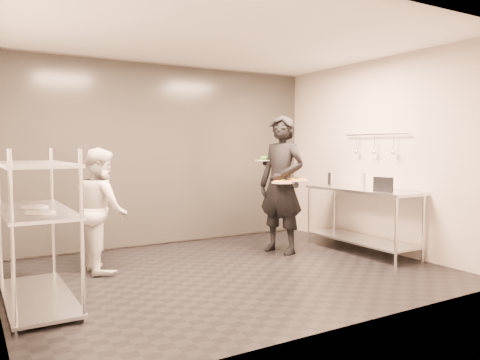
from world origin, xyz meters
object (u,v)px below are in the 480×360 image
prep_counter (361,209)px  bottle_dark (330,179)px  waiter (282,185)px  pos_monitor (383,184)px  chef (101,210)px  pizza_plate_near (283,182)px  pass_rack (36,224)px  pizza_plate_far (297,180)px  salad_plate (264,159)px  bottle_green (363,181)px  bottle_clear (331,178)px

prep_counter → bottle_dark: 0.90m
waiter → pos_monitor: size_ratio=7.12×
pos_monitor → chef: bearing=148.9°
pizza_plate_near → bottle_dark: bearing=19.3°
pass_rack → waiter: 3.37m
waiter → pos_monitor: (0.89, -1.06, 0.04)m
pos_monitor → pizza_plate_far: bearing=122.3°
prep_counter → pos_monitor: 0.65m
pizza_plate_far → pos_monitor: size_ratio=1.16×
pizza_plate_near → salad_plate: salad_plate is taller
waiter → bottle_green: waiter is taller
prep_counter → pizza_plate_far: 1.05m
waiter → chef: 2.50m
pass_rack → bottle_green: (4.25, -0.11, 0.27)m
bottle_green → pass_rack: bearing=178.6°
pos_monitor → bottle_green: size_ratio=1.17×
waiter → bottle_green: (0.93, -0.67, 0.06)m
waiter → chef: (-2.47, 0.31, -0.23)m
bottle_green → bottle_clear: size_ratio=1.13×
chef → bottle_dark: bearing=-92.4°
pass_rack → chef: chef is taller
bottle_dark → bottle_clear: bearing=0.0°
pizza_plate_far → bottle_green: 0.93m
chef → bottle_green: (3.40, -0.98, 0.28)m
bottle_dark → salad_plate: bearing=176.5°
bottle_green → bottle_clear: 0.93m
bottle_clear → prep_counter: bearing=-98.6°
pizza_plate_near → pos_monitor: (1.01, -0.87, -0.01)m
salad_plate → bottle_dark: 1.25m
pos_monitor → waiter: bearing=121.2°
pizza_plate_near → bottle_dark: bottle_dark is taller
waiter → pass_rack: bearing=-100.3°
prep_counter → pizza_plate_near: bearing=161.8°
salad_plate → bottle_dark: size_ratio=1.45×
pass_rack → salad_plate: size_ratio=5.79×
waiter → bottle_dark: (1.11, 0.24, 0.04)m
pass_rack → bottle_green: size_ratio=6.78×
pass_rack → pos_monitor: (4.21, -0.50, 0.25)m
prep_counter → salad_plate: size_ratio=6.52×
pass_rack → pizza_plate_near: (3.20, 0.37, 0.27)m
salad_plate → bottle_green: bearing=-43.9°
pizza_plate_far → bottle_clear: 1.09m
pass_rack → waiter: bearing=9.6°
pizza_plate_far → salad_plate: bearing=113.4°
waiter → bottle_green: bearing=34.5°
pass_rack → salad_plate: (3.23, 0.88, 0.57)m
salad_plate → bottle_clear: bearing=-3.4°
bottle_dark → chef: bearing=178.8°
pizza_plate_far → salad_plate: (-0.22, 0.50, 0.28)m
waiter → bottle_dark: 1.14m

